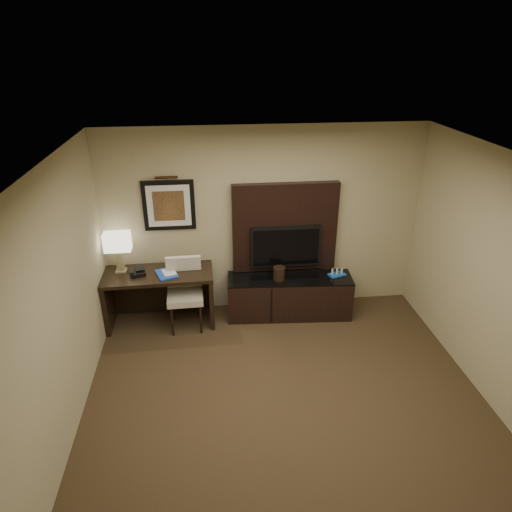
{
  "coord_description": "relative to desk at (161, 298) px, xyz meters",
  "views": [
    {
      "loc": [
        -0.78,
        -3.5,
        3.71
      ],
      "look_at": [
        -0.18,
        1.8,
        1.15
      ],
      "focal_mm": 32.0,
      "sensor_mm": 36.0,
      "label": 1
    }
  ],
  "objects": [
    {
      "name": "desk",
      "position": [
        0.0,
        0.0,
        0.0
      ],
      "size": [
        1.5,
        0.67,
        0.8
      ],
      "primitive_type": "cube",
      "rotation": [
        0.0,
        0.0,
        0.02
      ],
      "color": "black",
      "rests_on": "floor"
    },
    {
      "name": "ceiling",
      "position": [
        1.5,
        -2.15,
        2.3
      ],
      "size": [
        4.5,
        5.0,
        0.01
      ],
      "primitive_type": "cube",
      "color": "silver",
      "rests_on": "wall_back"
    },
    {
      "name": "picture_light",
      "position": [
        0.2,
        0.29,
        1.65
      ],
      "size": [
        0.04,
        0.04,
        0.3
      ],
      "primitive_type": "cylinder",
      "color": "#442C15",
      "rests_on": "wall_back"
    },
    {
      "name": "wall_left",
      "position": [
        -0.75,
        -2.15,
        0.95
      ],
      "size": [
        0.01,
        5.0,
        2.7
      ],
      "primitive_type": "cube",
      "color": "tan",
      "rests_on": "floor"
    },
    {
      "name": "floor",
      "position": [
        1.5,
        -2.15,
        -0.4
      ],
      "size": [
        4.5,
        5.0,
        0.01
      ],
      "primitive_type": "cube",
      "color": "#362818",
      "rests_on": "ground"
    },
    {
      "name": "tv",
      "position": [
        1.8,
        0.19,
        0.62
      ],
      "size": [
        1.0,
        0.08,
        0.6
      ],
      "primitive_type": "cube",
      "color": "black",
      "rests_on": "tv_wall_panel"
    },
    {
      "name": "table_lamp",
      "position": [
        -0.51,
        0.11,
        0.68
      ],
      "size": [
        0.39,
        0.29,
        0.57
      ],
      "primitive_type": null,
      "rotation": [
        0.0,
        0.0,
        -0.27
      ],
      "color": "#988D5F",
      "rests_on": "desk"
    },
    {
      "name": "desk_phone",
      "position": [
        -0.27,
        -0.03,
        0.45
      ],
      "size": [
        0.23,
        0.22,
        0.1
      ],
      "primitive_type": null,
      "rotation": [
        0.0,
        0.0,
        0.28
      ],
      "color": "black",
      "rests_on": "desk"
    },
    {
      "name": "wall_back",
      "position": [
        1.5,
        0.35,
        0.95
      ],
      "size": [
        4.5,
        0.01,
        2.7
      ],
      "primitive_type": "cube",
      "color": "tan",
      "rests_on": "floor"
    },
    {
      "name": "book",
      "position": [
        0.07,
        -0.05,
        0.51
      ],
      "size": [
        0.17,
        0.07,
        0.23
      ],
      "primitive_type": "imported",
      "rotation": [
        0.0,
        0.0,
        0.29
      ],
      "color": "#A09A7D",
      "rests_on": "desk"
    },
    {
      "name": "credenza",
      "position": [
        1.84,
        -0.0,
        -0.09
      ],
      "size": [
        1.8,
        0.61,
        0.61
      ],
      "primitive_type": "cube",
      "rotation": [
        0.0,
        0.0,
        -0.07
      ],
      "color": "black",
      "rests_on": "floor"
    },
    {
      "name": "blue_folder",
      "position": [
        0.12,
        -0.06,
        0.41
      ],
      "size": [
        0.35,
        0.4,
        0.02
      ],
      "primitive_type": "cube",
      "rotation": [
        0.0,
        0.0,
        0.34
      ],
      "color": "#1942A4",
      "rests_on": "desk"
    },
    {
      "name": "desk_chair",
      "position": [
        0.36,
        -0.15,
        0.11
      ],
      "size": [
        0.5,
        0.57,
        1.01
      ],
      "primitive_type": null,
      "rotation": [
        0.0,
        0.0,
        0.03
      ],
      "color": "beige",
      "rests_on": "floor"
    },
    {
      "name": "artwork",
      "position": [
        0.2,
        0.33,
        1.25
      ],
      "size": [
        0.7,
        0.04,
        0.7
      ],
      "primitive_type": "cube",
      "color": "black",
      "rests_on": "wall_back"
    },
    {
      "name": "ice_bucket",
      "position": [
        1.68,
        -0.03,
        0.31
      ],
      "size": [
        0.18,
        0.18,
        0.19
      ],
      "primitive_type": "cylinder",
      "rotation": [
        0.0,
        0.0,
        0.07
      ],
      "color": "black",
      "rests_on": "credenza"
    },
    {
      "name": "tv_wall_panel",
      "position": [
        1.8,
        0.29,
        0.87
      ],
      "size": [
        1.5,
        0.12,
        1.3
      ],
      "primitive_type": "cube",
      "color": "black",
      "rests_on": "wall_back"
    },
    {
      "name": "minibar_tray",
      "position": [
        2.53,
        0.0,
        0.26
      ],
      "size": [
        0.27,
        0.21,
        0.09
      ],
      "primitive_type": null,
      "rotation": [
        0.0,
        0.0,
        0.32
      ],
      "color": "#1B59B4",
      "rests_on": "credenza"
    }
  ]
}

